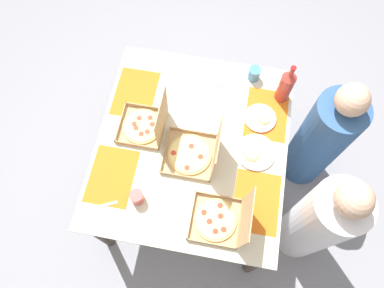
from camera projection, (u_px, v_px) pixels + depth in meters
ground_plane at (192, 181)px, 2.90m from camera, size 6.00×6.00×0.00m
dining_table at (192, 151)px, 2.31m from camera, size 1.27×1.15×0.75m
placemat_near_left at (135, 93)px, 2.35m from camera, size 0.36×0.26×0.00m
placemat_near_right at (112, 176)px, 2.13m from camera, size 0.36×0.26×0.00m
placemat_far_left at (267, 114)px, 2.29m from camera, size 0.36×0.26×0.00m
placemat_far_right at (256, 202)px, 2.07m from camera, size 0.36×0.26×0.00m
pizza_box_edge_far at (146, 125)px, 2.21m from camera, size 0.27×0.28×0.31m
pizza_box_center at (195, 153)px, 2.13m from camera, size 0.30×0.32×0.33m
pizza_box_corner_left at (222, 219)px, 1.98m from camera, size 0.27×0.30×0.31m
plate_far_right at (260, 118)px, 2.27m from camera, size 0.20×0.20×0.03m
plate_far_left at (255, 152)px, 2.18m from camera, size 0.24×0.24×0.03m
soda_bottle at (286, 86)px, 2.21m from camera, size 0.09×0.09×0.32m
cup_spare at (254, 74)px, 2.35m from camera, size 0.08×0.08×0.09m
cup_clear_right at (137, 197)px, 2.04m from camera, size 0.08×0.08×0.09m
fork_by_far_right at (209, 89)px, 2.35m from camera, size 0.13×0.16×0.00m
knife_by_near_left at (171, 78)px, 2.39m from camera, size 0.12×0.19×0.00m
fork_by_near_right at (101, 206)px, 2.06m from camera, size 0.10×0.18×0.00m
diner_left_seat at (320, 140)px, 2.47m from camera, size 0.32×0.32×1.16m
diner_right_seat at (317, 222)px, 2.24m from camera, size 0.32×0.32×1.19m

